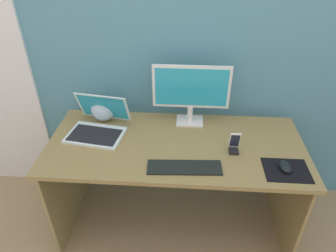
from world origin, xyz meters
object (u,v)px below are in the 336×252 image
Objects in this scene: monitor at (191,91)px; mouse at (285,167)px; fishbowl at (103,109)px; laptop at (98,125)px; keyboard_external at (184,167)px; phone_in_dock at (234,145)px.

mouse is at bearing -40.33° from monitor.
monitor is 5.01× the size of mouse.
mouse is at bearing -21.75° from fishbowl.
laptop is at bearing -89.88° from fishbowl.
fishbowl is (-0.59, -0.00, -0.16)m from monitor.
monitor is 1.20× the size of keyboard_external.
laptop reaches higher than fishbowl.
keyboard_external is 4.16× the size of mouse.
laptop is 3.95× the size of mouse.
mouse reaches higher than keyboard_external.
laptop is at bearing -165.05° from monitor.
laptop is 0.65m from keyboard_external.
fishbowl reaches higher than keyboard_external.
fishbowl is 0.91m from phone_in_dock.
mouse is at bearing -14.59° from laptop.
mouse is 0.30m from phone_in_dock.
phone_in_dock is (0.86, -0.15, 0.00)m from laptop.
mouse is at bearing -27.81° from phone_in_dock.
phone_in_dock reaches higher than mouse.
keyboard_external is 0.56m from mouse.
keyboard_external is at bearing 174.22° from mouse.
fishbowl is at bearing -179.78° from monitor.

